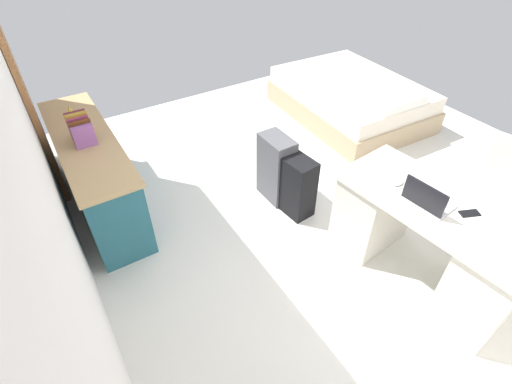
# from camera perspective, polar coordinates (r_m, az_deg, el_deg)

# --- Properties ---
(ground_plane) EXTENTS (5.56, 5.56, 0.00)m
(ground_plane) POSITION_cam_1_polar(r_m,az_deg,el_deg) (3.91, 9.55, -0.78)
(ground_plane) COLOR silver
(wall_back) EXTENTS (4.56, 0.10, 2.62)m
(wall_back) POSITION_cam_1_polar(r_m,az_deg,el_deg) (2.46, -30.92, 4.25)
(wall_back) COLOR white
(wall_back) RESTS_ON ground_plane
(door_wooden) EXTENTS (0.88, 0.05, 2.04)m
(door_wooden) POSITION_cam_1_polar(r_m,az_deg,el_deg) (4.14, -31.48, 12.96)
(door_wooden) COLOR #936038
(door_wooden) RESTS_ON ground_plane
(desk) EXTENTS (1.50, 0.80, 0.74)m
(desk) POSITION_cam_1_polar(r_m,az_deg,el_deg) (3.19, 24.11, -6.44)
(desk) COLOR silver
(desk) RESTS_ON ground_plane
(office_chair) EXTENTS (0.55, 0.55, 0.94)m
(office_chair) POSITION_cam_1_polar(r_m,az_deg,el_deg) (3.74, 32.23, -1.41)
(office_chair) COLOR black
(office_chair) RESTS_ON ground_plane
(credenza) EXTENTS (1.80, 0.48, 0.77)m
(credenza) POSITION_cam_1_polar(r_m,az_deg,el_deg) (3.85, -22.92, 2.68)
(credenza) COLOR #235B6B
(credenza) RESTS_ON ground_plane
(bed) EXTENTS (1.96, 1.49, 0.58)m
(bed) POSITION_cam_1_polar(r_m,az_deg,el_deg) (5.30, 13.97, 13.39)
(bed) COLOR tan
(bed) RESTS_ON ground_plane
(suitcase_black) EXTENTS (0.38, 0.25, 0.60)m
(suitcase_black) POSITION_cam_1_polar(r_m,az_deg,el_deg) (3.55, 5.90, 0.99)
(suitcase_black) COLOR black
(suitcase_black) RESTS_ON ground_plane
(suitcase_spare_grey) EXTENTS (0.36, 0.23, 0.68)m
(suitcase_spare_grey) POSITION_cam_1_polar(r_m,az_deg,el_deg) (3.68, 3.02, 3.57)
(suitcase_spare_grey) COLOR #4C4C51
(suitcase_spare_grey) RESTS_ON ground_plane
(laptop) EXTENTS (0.33, 0.25, 0.21)m
(laptop) POSITION_cam_1_polar(r_m,az_deg,el_deg) (2.89, 24.23, -1.01)
(laptop) COLOR #B7B7BC
(laptop) RESTS_ON desk
(computer_mouse) EXTENTS (0.07, 0.11, 0.03)m
(computer_mouse) POSITION_cam_1_polar(r_m,az_deg,el_deg) (3.03, 20.50, 1.35)
(computer_mouse) COLOR white
(computer_mouse) RESTS_ON desk
(cell_phone_near_laptop) EXTENTS (0.11, 0.15, 0.01)m
(cell_phone_near_laptop) POSITION_cam_1_polar(r_m,az_deg,el_deg) (2.98, 29.34, -2.80)
(cell_phone_near_laptop) COLOR black
(cell_phone_near_laptop) RESTS_ON desk
(book_row) EXTENTS (0.23, 0.17, 0.24)m
(book_row) POSITION_cam_1_polar(r_m,az_deg,el_deg) (3.54, -24.71, 8.44)
(book_row) COLOR #91569F
(book_row) RESTS_ON credenza
(figurine_small) EXTENTS (0.08, 0.08, 0.11)m
(figurine_small) POSITION_cam_1_polar(r_m,az_deg,el_deg) (4.01, -26.03, 10.80)
(figurine_small) COLOR gold
(figurine_small) RESTS_ON credenza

